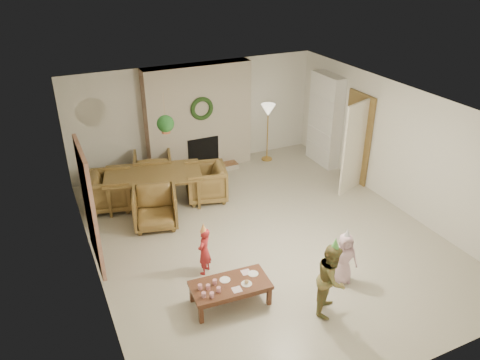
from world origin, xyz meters
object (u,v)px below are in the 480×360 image
dining_chair_far (153,169)px  coffee_table_top (230,285)px  dining_table (154,189)px  child_plaid (331,279)px  dining_chair_near (155,208)px  dining_chair_left (111,191)px  child_pink (344,258)px  child_red (204,251)px  dining_chair_right (206,183)px

dining_chair_far → coffee_table_top: 4.26m
dining_table → child_plaid: child_plaid is taller
dining_chair_near → coffee_table_top: size_ratio=0.71×
dining_chair_left → coffee_table_top: size_ratio=0.71×
dining_chair_far → dining_chair_near: bearing=90.0°
dining_chair_far → coffee_table_top: dining_chair_far is taller
dining_chair_near → dining_chair_far: size_ratio=1.00×
dining_chair_left → child_pink: child_pink is taller
dining_table → dining_chair_near: bearing=-90.0°
coffee_table_top → child_pink: 1.87m
child_red → child_pink: (1.93, -1.14, 0.02)m
dining_chair_right → child_pink: 3.60m
dining_chair_near → child_plaid: 3.75m
dining_chair_near → child_red: bearing=-65.0°
dining_table → dining_chair_right: bearing=-0.0°
dining_chair_near → dining_chair_right: same height
dining_table → dining_chair_right: size_ratio=2.34×
dining_chair_far → coffee_table_top: bearing=104.1°
child_pink → dining_chair_near: bearing=140.5°
dining_table → dining_chair_far: bearing=90.0°
child_red → coffee_table_top: bearing=52.2°
dining_table → dining_chair_left: (-0.83, 0.21, 0.04)m
dining_chair_left → child_plaid: 4.96m
dining_chair_far → child_plaid: (1.25, -5.01, 0.19)m
dining_chair_left → child_pink: (2.87, -3.94, 0.06)m
child_pink → dining_chair_far: bearing=124.4°
dining_chair_right → child_red: bearing=-7.5°
dining_table → dining_chair_far: (0.21, 0.83, 0.04)m
child_plaid → dining_chair_near: bearing=72.2°
child_red → child_pink: child_pink is taller
dining_table → child_plaid: 4.43m
child_red → dining_table: bearing=-130.9°
dining_chair_far → child_plaid: bearing=118.4°
dining_chair_far → child_plaid: 5.17m
dining_chair_near → dining_chair_left: 1.22m
dining_chair_near → dining_chair_left: (-0.62, 1.05, 0.00)m
dining_chair_right → coffee_table_top: size_ratio=0.71×
dining_chair_far → coffee_table_top: size_ratio=0.71×
dining_chair_near → coffee_table_top: dining_chair_near is taller
child_red → child_plaid: 2.10m
dining_chair_far → dining_chair_left: (-1.05, -0.62, 0.00)m
child_plaid → child_pink: (0.57, 0.45, -0.13)m
dining_chair_near → child_plaid: size_ratio=0.73×
dining_chair_left → child_red: (0.95, -2.79, 0.04)m
coffee_table_top → child_pink: bearing=-5.0°
dining_chair_left → child_red: 2.95m
coffee_table_top → child_red: (-0.08, 0.85, 0.09)m
coffee_table_top → child_pink: (1.84, -0.29, 0.11)m
dining_chair_right → child_pink: bearing=30.5°
dining_table → child_pink: 4.25m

